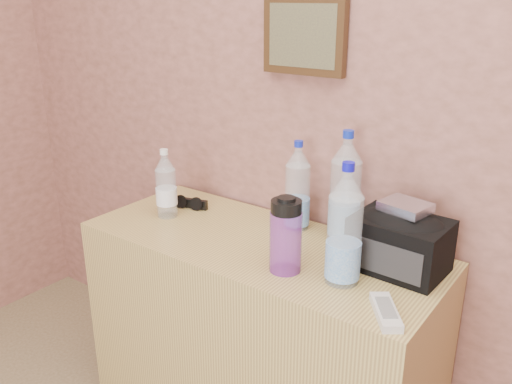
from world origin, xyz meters
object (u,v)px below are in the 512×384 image
sunglasses (190,203)px  foil_packet (406,207)px  toiletry_bag (400,241)px  pet_small (166,187)px  pet_large_c (345,192)px  pet_large_d (344,231)px  dresser (259,338)px  pet_large_b (297,190)px  ac_remote (386,312)px  nalgene_bottle (286,235)px

sunglasses → foil_packet: foil_packet is taller
toiletry_bag → pet_small: bearing=-169.9°
pet_large_c → pet_large_d: (0.14, -0.27, -0.01)m
dresser → sunglasses: (-0.39, 0.09, 0.40)m
pet_large_b → sunglasses: pet_large_b is taller
pet_large_b → sunglasses: bearing=-168.9°
pet_large_d → toiletry_bag: (0.10, 0.16, -0.07)m
pet_large_d → foil_packet: pet_large_d is taller
pet_large_d → ac_remote: 0.24m
dresser → pet_large_d: pet_large_d is taller
pet_large_d → sunglasses: size_ratio=2.51×
pet_small → nalgene_bottle: bearing=-9.3°
toiletry_bag → dresser: bearing=-165.7°
dresser → toiletry_bag: toiletry_bag is taller
pet_large_c → pet_small: size_ratio=1.45×
pet_large_c → toiletry_bag: pet_large_c is taller
nalgene_bottle → sunglasses: bearing=160.2°
pet_large_d → foil_packet: 0.21m
pet_large_d → ac_remote: (0.17, -0.09, -0.15)m
nalgene_bottle → toiletry_bag: nalgene_bottle is taller
ac_remote → toiletry_bag: size_ratio=0.61×
foil_packet → toiletry_bag: bearing=-94.1°
pet_large_d → pet_small: (-0.75, 0.06, -0.04)m
pet_large_c → nalgene_bottle: (-0.03, -0.30, -0.05)m
toiletry_bag → foil_packet: (0.00, 0.01, 0.10)m
pet_large_c → ac_remote: 0.50m
pet_small → ac_remote: size_ratio=1.56×
toiletry_bag → nalgene_bottle: bearing=-139.8°
pet_large_c → nalgene_bottle: bearing=-95.7°
ac_remote → toiletry_bag: (-0.07, 0.26, 0.08)m
dresser → pet_small: pet_small is taller
sunglasses → foil_packet: bearing=-13.8°
dresser → toiletry_bag: size_ratio=4.56×
nalgene_bottle → foil_packet: (0.27, 0.22, 0.08)m
nalgene_bottle → pet_large_b: bearing=116.1°
dresser → foil_packet: 0.73m
pet_large_b → toiletry_bag: 0.42m
ac_remote → foil_packet: size_ratio=1.26×
sunglasses → ac_remote: sunglasses is taller
pet_large_b → pet_large_d: size_ratio=0.88×
pet_large_c → dresser: bearing=-137.2°
ac_remote → foil_packet: bearing=158.7°
ac_remote → pet_small: bearing=-135.4°
pet_large_c → pet_large_b: bearing=-174.3°
sunglasses → toiletry_bag: bearing=-14.8°
pet_small → toiletry_bag: (0.85, 0.11, -0.02)m
pet_large_d → toiletry_bag: pet_large_d is taller
pet_large_b → foil_packet: 0.42m
sunglasses → toiletry_bag: toiletry_bag is taller
pet_large_d → nalgene_bottle: size_ratio=1.53×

